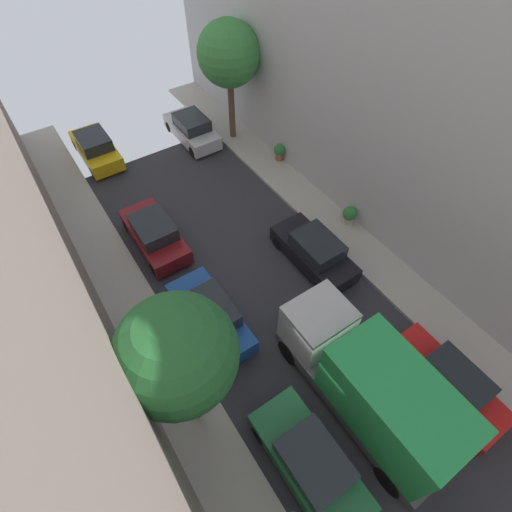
{
  "coord_description": "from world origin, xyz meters",
  "views": [
    {
      "loc": [
        -5.47,
        -3.13,
        13.7
      ],
      "look_at": [
        0.53,
        5.81,
        0.5
      ],
      "focal_mm": 27.02,
      "sensor_mm": 36.0,
      "label": 1
    }
  ],
  "objects": [
    {
      "name": "street_tree_1",
      "position": [
        4.81,
        14.7,
        4.92
      ],
      "size": [
        3.31,
        3.31,
        6.47
      ],
      "color": "brown",
      "rests_on": "sidewalk_right"
    },
    {
      "name": "parked_car_left_4",
      "position": [
        -2.7,
        9.33,
        0.72
      ],
      "size": [
        1.78,
        4.2,
        1.57
      ],
      "color": "maroon",
      "rests_on": "ground"
    },
    {
      "name": "parked_car_right_1",
      "position": [
        2.7,
        -2.66,
        0.72
      ],
      "size": [
        1.78,
        4.2,
        1.57
      ],
      "color": "red",
      "rests_on": "ground"
    },
    {
      "name": "parked_car_left_3",
      "position": [
        -2.7,
        4.17,
        0.72
      ],
      "size": [
        1.78,
        4.2,
        1.57
      ],
      "color": "#194799",
      "rests_on": "ground"
    },
    {
      "name": "ground",
      "position": [
        0.0,
        0.0,
        0.0
      ],
      "size": [
        32.0,
        32.0,
        0.0
      ],
      "primitive_type": "plane",
      "color": "#2D2D33"
    },
    {
      "name": "potted_plant_2",
      "position": [
        5.59,
        5.31,
        0.68
      ],
      "size": [
        0.68,
        0.68,
        0.96
      ],
      "color": "#B2A899",
      "rests_on": "sidewalk_right"
    },
    {
      "name": "delivery_truck",
      "position": [
        0.0,
        -1.41,
        1.79
      ],
      "size": [
        2.26,
        6.6,
        3.38
      ],
      "color": "#4C4C51",
      "rests_on": "ground"
    },
    {
      "name": "parked_car_right_3",
      "position": [
        2.7,
        15.9,
        0.72
      ],
      "size": [
        1.78,
        4.2,
        1.57
      ],
      "color": "silver",
      "rests_on": "ground"
    },
    {
      "name": "potted_plant_0",
      "position": [
        5.78,
        11.25,
        0.7
      ],
      "size": [
        0.66,
        0.66,
        0.98
      ],
      "color": "brown",
      "rests_on": "sidewalk_right"
    },
    {
      "name": "parked_car_left_2",
      "position": [
        -2.7,
        -1.95,
        0.72
      ],
      "size": [
        1.78,
        4.2,
        1.57
      ],
      "color": "#1E6638",
      "rests_on": "ground"
    },
    {
      "name": "parked_car_right_2",
      "position": [
        2.7,
        4.44,
        0.72
      ],
      "size": [
        1.78,
        4.2,
        1.57
      ],
      "color": "black",
      "rests_on": "ground"
    },
    {
      "name": "sidewalk_right",
      "position": [
        5.0,
        0.0,
        0.07
      ],
      "size": [
        2.0,
        44.0,
        0.15
      ],
      "primitive_type": "cube",
      "color": "#A8A399",
      "rests_on": "ground"
    },
    {
      "name": "sidewalk_left",
      "position": [
        -5.0,
        0.0,
        0.07
      ],
      "size": [
        2.0,
        44.0,
        0.15
      ],
      "primitive_type": "cube",
      "color": "#A8A399",
      "rests_on": "ground"
    },
    {
      "name": "street_tree_0",
      "position": [
        -4.8,
        1.42,
        4.73
      ],
      "size": [
        3.18,
        3.18,
        6.2
      ],
      "color": "brown",
      "rests_on": "sidewalk_left"
    },
    {
      "name": "parked_car_left_5",
      "position": [
        -2.7,
        17.25,
        0.72
      ],
      "size": [
        1.78,
        4.2,
        1.57
      ],
      "color": "gold",
      "rests_on": "ground"
    }
  ]
}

